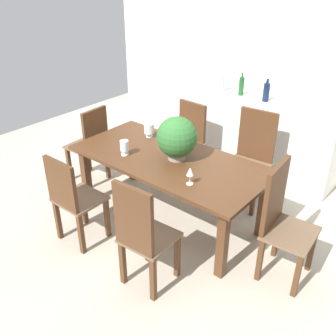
% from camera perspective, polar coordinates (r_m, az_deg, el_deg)
% --- Properties ---
extents(ground_plane, '(7.04, 7.04, 0.00)m').
position_cam_1_polar(ground_plane, '(4.25, 0.35, -7.26)').
color(ground_plane, '#BCB29E').
extents(back_wall, '(6.40, 0.10, 2.60)m').
position_cam_1_polar(back_wall, '(5.82, 17.57, 15.59)').
color(back_wall, white).
rests_on(back_wall, ground).
extents(dining_table, '(2.03, 0.97, 0.74)m').
position_cam_1_polar(dining_table, '(3.89, 0.18, 0.25)').
color(dining_table, '#4C2D19').
rests_on(dining_table, ground).
extents(chair_near_left, '(0.44, 0.41, 0.95)m').
position_cam_1_polar(chair_near_left, '(3.73, -14.18, -4.19)').
color(chair_near_left, '#4C2D19').
rests_on(chair_near_left, ground).
extents(chair_far_right, '(0.50, 0.50, 1.07)m').
position_cam_1_polar(chair_far_right, '(4.39, 12.40, 2.17)').
color(chair_far_right, '#4C2D19').
rests_on(chair_far_right, ground).
extents(chair_near_right, '(0.43, 0.44, 1.04)m').
position_cam_1_polar(chair_near_right, '(3.11, -3.95, -9.72)').
color(chair_near_right, '#4C2D19').
rests_on(chair_near_right, ground).
extents(chair_foot_end, '(0.43, 0.49, 1.07)m').
position_cam_1_polar(chair_foot_end, '(3.39, 16.54, -7.05)').
color(chair_foot_end, '#4C2D19').
rests_on(chair_foot_end, ground).
extents(chair_head_end, '(0.45, 0.42, 0.98)m').
position_cam_1_polar(chair_head_end, '(4.75, -11.41, 3.76)').
color(chair_head_end, '#4C2D19').
rests_on(chair_head_end, ground).
extents(chair_far_left, '(0.47, 0.44, 0.97)m').
position_cam_1_polar(chair_far_left, '(4.82, 2.88, 4.73)').
color(chair_far_left, '#4C2D19').
rests_on(chair_far_left, ground).
extents(flower_centerpiece, '(0.41, 0.41, 0.44)m').
position_cam_1_polar(flower_centerpiece, '(3.74, 1.34, 4.54)').
color(flower_centerpiece, gray).
rests_on(flower_centerpiece, dining_table).
extents(crystal_vase_left, '(0.11, 0.11, 0.16)m').
position_cam_1_polar(crystal_vase_left, '(4.29, -2.84, 5.87)').
color(crystal_vase_left, silver).
rests_on(crystal_vase_left, dining_table).
extents(crystal_vase_center_near, '(0.09, 0.09, 0.16)m').
position_cam_1_polar(crystal_vase_center_near, '(3.90, -6.54, 3.20)').
color(crystal_vase_center_near, silver).
rests_on(crystal_vase_center_near, dining_table).
extents(wine_glass, '(0.07, 0.07, 0.17)m').
position_cam_1_polar(wine_glass, '(3.35, 3.32, -0.64)').
color(wine_glass, silver).
rests_on(wine_glass, dining_table).
extents(kitchen_counter, '(1.93, 0.60, 0.92)m').
position_cam_1_polar(kitchen_counter, '(5.14, 13.97, 4.48)').
color(kitchen_counter, silver).
rests_on(kitchen_counter, ground).
extents(wine_bottle_amber, '(0.08, 0.08, 0.29)m').
position_cam_1_polar(wine_bottle_amber, '(5.02, 14.47, 10.95)').
color(wine_bottle_amber, '#0F1E38').
rests_on(wine_bottle_amber, kitchen_counter).
extents(wine_bottle_clear, '(0.08, 0.08, 0.28)m').
position_cam_1_polar(wine_bottle_clear, '(5.30, 7.97, 12.43)').
color(wine_bottle_clear, '#B2BFB7').
rests_on(wine_bottle_clear, kitchen_counter).
extents(wine_bottle_dark, '(0.07, 0.07, 0.30)m').
position_cam_1_polar(wine_bottle_dark, '(5.19, 10.90, 11.95)').
color(wine_bottle_dark, '#194C1E').
rests_on(wine_bottle_dark, kitchen_counter).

